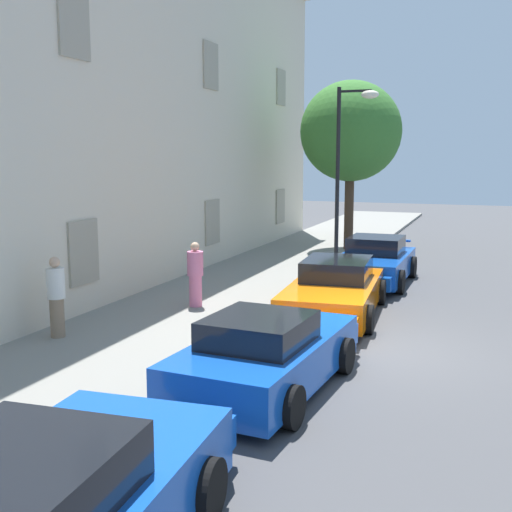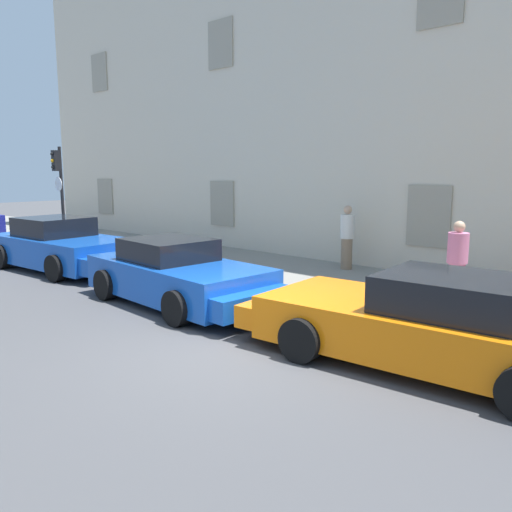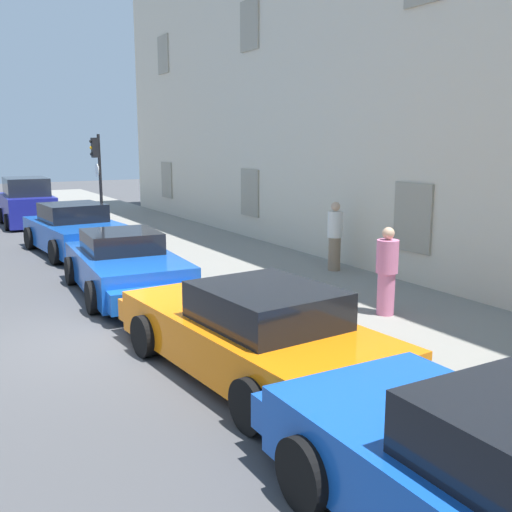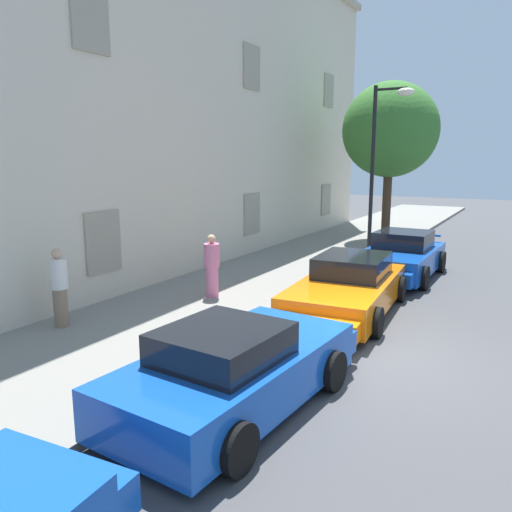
{
  "view_description": "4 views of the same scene",
  "coord_description": "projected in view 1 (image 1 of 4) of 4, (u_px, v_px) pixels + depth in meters",
  "views": [
    {
      "loc": [
        -12.42,
        -2.18,
        3.84
      ],
      "look_at": [
        0.81,
        2.8,
        1.61
      ],
      "focal_mm": 45.06,
      "sensor_mm": 36.0,
      "label": 1
    },
    {
      "loc": [
        5.32,
        -5.3,
        2.7
      ],
      "look_at": [
        -0.83,
        1.45,
        1.18
      ],
      "focal_mm": 36.13,
      "sensor_mm": 36.0,
      "label": 2
    },
    {
      "loc": [
        9.35,
        -2.51,
        3.24
      ],
      "look_at": [
        0.93,
        2.33,
        1.34
      ],
      "focal_mm": 41.46,
      "sensor_mm": 36.0,
      "label": 3
    },
    {
      "loc": [
        -8.64,
        -2.4,
        3.62
      ],
      "look_at": [
        -0.17,
        2.41,
        1.71
      ],
      "focal_mm": 35.25,
      "sensor_mm": 36.0,
      "label": 4
    }
  ],
  "objects": [
    {
      "name": "ground_plane",
      "position": [
        373.0,
        349.0,
        12.84
      ],
      "size": [
        80.0,
        80.0,
        0.0
      ],
      "primitive_type": "plane",
      "color": "#444447"
    },
    {
      "name": "sidewalk",
      "position": [
        169.0,
        325.0,
        14.42
      ],
      "size": [
        60.0,
        4.49,
        0.14
      ],
      "primitive_type": "cube",
      "color": "gray",
      "rests_on": "ground"
    },
    {
      "name": "building_facade",
      "position": [
        2.0,
        76.0,
        15.04
      ],
      "size": [
        36.17,
        4.58,
        11.32
      ],
      "color": "beige",
      "rests_on": "ground"
    },
    {
      "name": "sportscar_red_lead",
      "position": [
        56.0,
        509.0,
        5.91
      ],
      "size": [
        4.95,
        2.51,
        1.42
      ],
      "color": "#144CB2",
      "rests_on": "ground"
    },
    {
      "name": "sportscar_yellow_flank",
      "position": [
        270.0,
        353.0,
        10.71
      ],
      "size": [
        4.66,
        2.34,
        1.31
      ],
      "color": "#144CB2",
      "rests_on": "ground"
    },
    {
      "name": "sportscar_white_middle",
      "position": [
        333.0,
        293.0,
        15.34
      ],
      "size": [
        5.24,
        2.44,
        1.32
      ],
      "color": "orange",
      "rests_on": "ground"
    },
    {
      "name": "sportscar_tail_end",
      "position": [
        373.0,
        264.0,
        19.25
      ],
      "size": [
        4.49,
        2.21,
        1.38
      ],
      "color": "#144CB2",
      "rests_on": "ground"
    },
    {
      "name": "tree_near_kerb",
      "position": [
        351.0,
        132.0,
        24.92
      ],
      "size": [
        3.92,
        3.92,
        6.55
      ],
      "color": "#473323",
      "rests_on": "sidewalk"
    },
    {
      "name": "street_lamp",
      "position": [
        350.0,
        143.0,
        21.84
      ],
      "size": [
        0.44,
        1.42,
        5.97
      ],
      "color": "black",
      "rests_on": "sidewalk"
    },
    {
      "name": "pedestrian_admiring",
      "position": [
        56.0,
        296.0,
        13.07
      ],
      "size": [
        0.51,
        0.51,
        1.67
      ],
      "color": "#8C7259",
      "rests_on": "sidewalk"
    },
    {
      "name": "pedestrian_strolling",
      "position": [
        195.0,
        274.0,
        15.76
      ],
      "size": [
        0.49,
        0.49,
        1.6
      ],
      "color": "pink",
      "rests_on": "sidewalk"
    }
  ]
}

